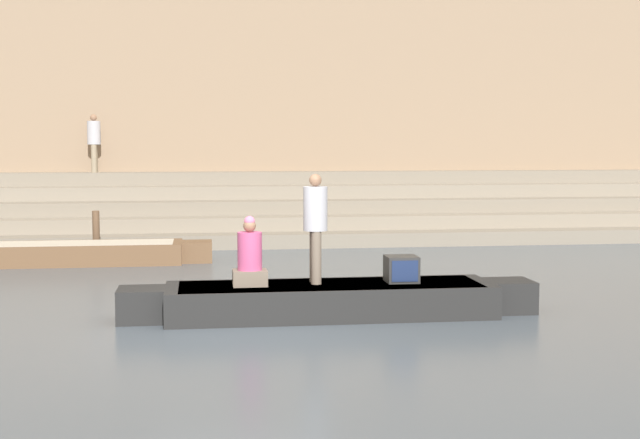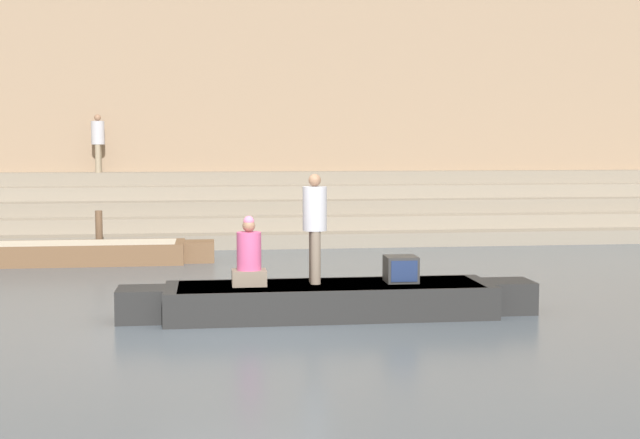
# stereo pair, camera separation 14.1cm
# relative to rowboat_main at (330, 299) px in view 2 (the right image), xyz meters

# --- Properties ---
(ground_plane) EXTENTS (120.00, 120.00, 0.00)m
(ground_plane) POSITION_rel_rowboat_main_xyz_m (-1.39, -0.96, -0.27)
(ground_plane) COLOR #4C5660
(ghat_steps) EXTENTS (36.00, 3.99, 1.83)m
(ghat_steps) POSITION_rel_rowboat_main_xyz_m (-1.39, 11.13, 0.40)
(ghat_steps) COLOR gray
(ghat_steps) RESTS_ON ground
(back_wall) EXTENTS (34.20, 1.28, 7.57)m
(back_wall) POSITION_rel_rowboat_main_xyz_m (-1.39, 13.19, 3.49)
(back_wall) COLOR #937A60
(back_wall) RESTS_ON ground
(rowboat_main) EXTENTS (6.48, 1.47, 0.50)m
(rowboat_main) POSITION_rel_rowboat_main_xyz_m (0.00, 0.00, 0.00)
(rowboat_main) COLOR black
(rowboat_main) RESTS_ON ground
(person_standing) EXTENTS (0.38, 0.38, 1.70)m
(person_standing) POSITION_rel_rowboat_main_xyz_m (-0.22, 0.13, 1.21)
(person_standing) COLOR #756656
(person_standing) RESTS_ON rowboat_main
(person_rowing) EXTENTS (0.53, 0.41, 1.07)m
(person_rowing) POSITION_rel_rowboat_main_xyz_m (-1.24, 0.03, 0.66)
(person_rowing) COLOR #756656
(person_rowing) RESTS_ON rowboat_main
(tv_set) EXTENTS (0.49, 0.49, 0.41)m
(tv_set) POSITION_rel_rowboat_main_xyz_m (1.14, 0.07, 0.44)
(tv_set) COLOR #2D2D2D
(tv_set) RESTS_ON rowboat_main
(moored_boat_shore) EXTENTS (6.11, 1.30, 0.46)m
(moored_boat_shore) POSITION_rel_rowboat_main_xyz_m (-4.79, 6.59, -0.02)
(moored_boat_shore) COLOR brown
(moored_boat_shore) RESTS_ON ground
(mooring_post) EXTENTS (0.17, 0.17, 1.08)m
(mooring_post) POSITION_rel_rowboat_main_xyz_m (-4.41, 7.82, 0.27)
(mooring_post) COLOR brown
(mooring_post) RESTS_ON ground
(person_on_steps) EXTENTS (0.37, 0.37, 1.63)m
(person_on_steps) POSITION_rel_rowboat_main_xyz_m (-4.91, 12.20, 2.49)
(person_on_steps) COLOR gray
(person_on_steps) RESTS_ON ghat_steps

